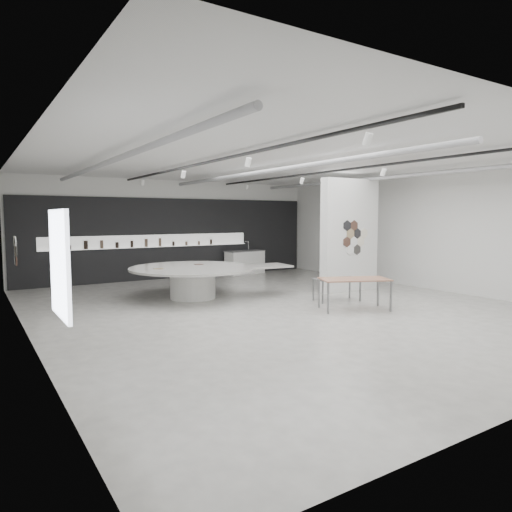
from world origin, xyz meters
TOP-DOWN VIEW (x-y plane):
  - room at (-0.09, -0.00)m, footprint 12.02×14.02m
  - back_wall_display at (-0.08, 6.93)m, footprint 11.80×0.27m
  - partition_column at (3.50, 1.00)m, footprint 2.20×0.38m
  - display_island at (-1.32, 2.39)m, footprint 4.85×4.01m
  - sample_table_wood at (1.43, -1.34)m, footprint 1.94×1.49m
  - sample_table_stone at (1.90, -0.17)m, footprint 1.38×0.90m
  - kitchen_counter at (2.87, 6.50)m, footprint 1.80×0.90m

SIDE VIEW (x-z plane):
  - kitchen_counter at x=2.87m, z-range -0.19..1.17m
  - sample_table_stone at x=1.90m, z-range 0.27..0.92m
  - display_island at x=-1.32m, z-range 0.14..1.08m
  - sample_table_wood at x=1.43m, z-range 0.35..1.16m
  - back_wall_display at x=-0.08m, z-range -0.01..3.09m
  - partition_column at x=3.50m, z-range 0.00..3.60m
  - room at x=-0.09m, z-range 0.16..3.98m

